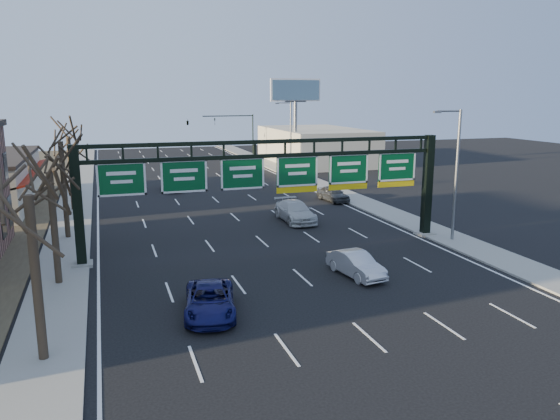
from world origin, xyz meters
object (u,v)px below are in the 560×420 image
object	(u,v)px
car_silver_sedan	(356,264)
car_blue_suv	(210,300)
sign_gantry	(273,179)
car_white_wagon	(295,211)

from	to	relation	value
car_silver_sedan	car_blue_suv	bearing A→B (deg)	-170.75
sign_gantry	car_blue_suv	bearing A→B (deg)	-122.34
sign_gantry	car_blue_suv	size ratio (longest dim) A/B	5.03
car_blue_suv	sign_gantry	bearing A→B (deg)	68.23
car_blue_suv	car_white_wagon	size ratio (longest dim) A/B	0.89
car_blue_suv	car_white_wagon	xyz separation A→B (m)	(10.14, 16.58, 0.11)
sign_gantry	car_silver_sedan	xyz separation A→B (m)	(2.77, -6.70, -3.95)
car_silver_sedan	car_white_wagon	world-z (taller)	car_white_wagon
car_blue_suv	car_silver_sedan	xyz separation A→B (m)	(8.81, 2.84, 0.00)
car_blue_suv	car_white_wagon	distance (m)	19.44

